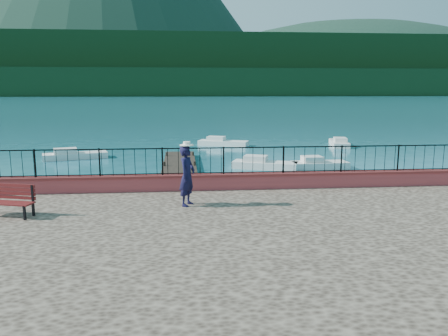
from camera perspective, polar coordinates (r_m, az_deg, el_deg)
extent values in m
plane|color=#19596B|center=(12.88, 2.86, -11.70)|extent=(2000.00, 2000.00, 0.00)
cube|color=#AC3E40|center=(15.97, 1.02, -1.75)|extent=(28.00, 0.46, 0.58)
cube|color=black|center=(15.82, 1.03, 0.96)|extent=(27.00, 0.05, 0.95)
cube|color=#2D231C|center=(24.27, -5.87, -0.85)|extent=(2.00, 16.00, 0.30)
cube|color=black|center=(311.85, -5.14, 11.03)|extent=(900.00, 60.00, 18.00)
cube|color=black|center=(372.22, -5.22, 12.91)|extent=(900.00, 120.00, 44.00)
ellipsoid|color=#142D23|center=(613.33, 16.06, 9.46)|extent=(448.00, 384.00, 180.00)
cube|color=black|center=(14.05, -26.62, -4.89)|extent=(1.72, 0.94, 0.41)
cube|color=maroon|center=(14.14, -26.16, -2.86)|extent=(1.60, 0.53, 0.50)
imported|color=black|center=(13.66, -4.83, -1.01)|extent=(0.70, 0.82, 1.90)
cylinder|color=white|center=(13.50, -4.90, 3.21)|extent=(0.44, 0.44, 0.12)
cube|color=silver|center=(20.17, -9.89, -2.52)|extent=(4.36, 2.85, 0.80)
cube|color=silver|center=(26.86, 5.38, 0.78)|extent=(4.14, 2.63, 0.80)
cube|color=silver|center=(27.36, 12.42, 0.76)|extent=(3.42, 1.45, 0.80)
cube|color=silver|center=(32.18, -18.86, 1.85)|extent=(4.48, 2.50, 0.80)
cube|color=silver|center=(37.64, -0.10, 3.56)|extent=(4.43, 2.77, 0.80)
cube|color=silver|center=(38.72, 14.81, 3.40)|extent=(2.14, 4.20, 0.80)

